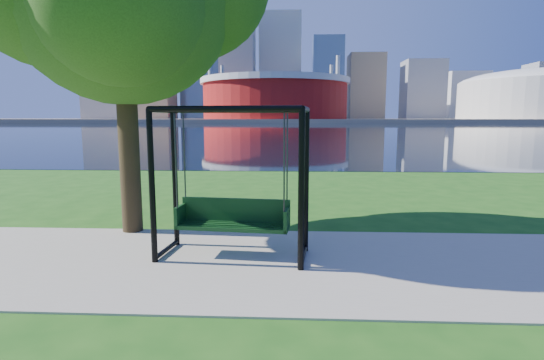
{
  "coord_description": "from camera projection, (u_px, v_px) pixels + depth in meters",
  "views": [
    {
      "loc": [
        0.44,
        -7.35,
        2.43
      ],
      "look_at": [
        0.07,
        0.0,
        1.35
      ],
      "focal_mm": 28.0,
      "sensor_mm": 36.0,
      "label": 1
    }
  ],
  "objects": [
    {
      "name": "path",
      "position": [
        266.0,
        263.0,
        7.14
      ],
      "size": [
        120.0,
        4.0,
        0.03
      ],
      "primitive_type": "cube",
      "color": "#9E937F",
      "rests_on": "ground"
    },
    {
      "name": "stadium",
      "position": [
        275.0,
        97.0,
        238.32
      ],
      "size": [
        83.0,
        83.0,
        32.0
      ],
      "color": "maroon",
      "rests_on": "far_bank"
    },
    {
      "name": "ground",
      "position": [
        268.0,
        254.0,
        7.64
      ],
      "size": [
        900.0,
        900.0,
        0.0
      ],
      "primitive_type": "plane",
      "color": "#1E5114",
      "rests_on": "ground"
    },
    {
      "name": "arena",
      "position": [
        540.0,
        93.0,
        230.9
      ],
      "size": [
        84.0,
        84.0,
        26.56
      ],
      "color": "beige",
      "rests_on": "far_bank"
    },
    {
      "name": "swing",
      "position": [
        233.0,
        186.0,
        7.31
      ],
      "size": [
        2.66,
        1.36,
        2.63
      ],
      "rotation": [
        0.0,
        0.0,
        -0.1
      ],
      "color": "black",
      "rests_on": "ground"
    },
    {
      "name": "skyline",
      "position": [
        287.0,
        73.0,
        318.31
      ],
      "size": [
        392.0,
        66.0,
        96.5
      ],
      "color": "gray",
      "rests_on": "far_bank"
    },
    {
      "name": "far_bank",
      "position": [
        293.0,
        120.0,
        309.9
      ],
      "size": [
        900.0,
        228.0,
        2.0
      ],
      "primitive_type": "cube",
      "color": "#937F60",
      "rests_on": "ground"
    },
    {
      "name": "river",
      "position": [
        292.0,
        128.0,
        108.44
      ],
      "size": [
        900.0,
        180.0,
        0.02
      ],
      "primitive_type": "cube",
      "color": "black",
      "rests_on": "ground"
    }
  ]
}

